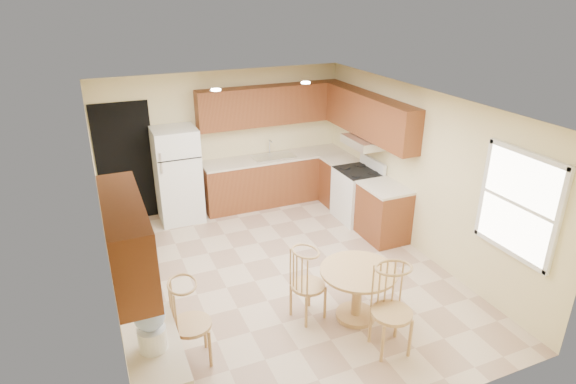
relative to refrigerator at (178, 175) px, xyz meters
name	(u,v)px	position (x,y,z in m)	size (l,w,h in m)	color
floor	(282,275)	(0.95, -2.40, -0.83)	(5.50, 5.50, 0.00)	#C4AA8E
ceiling	(281,103)	(0.95, -2.40, 1.67)	(4.50, 5.50, 0.02)	white
wall_back	(224,140)	(0.95, 0.35, 0.42)	(4.50, 0.02, 2.50)	beige
wall_front	(403,313)	(0.95, -5.15, 0.42)	(4.50, 0.02, 2.50)	beige
wall_left	(104,226)	(-1.30, -2.40, 0.42)	(0.02, 5.50, 2.50)	beige
wall_right	(419,172)	(3.20, -2.40, 0.42)	(0.02, 5.50, 2.50)	beige
doorway	(126,163)	(-0.80, 0.34, 0.22)	(0.90, 0.02, 2.10)	black
base_cab_back	(275,180)	(1.83, 0.05, -0.40)	(2.75, 0.60, 0.87)	brown
counter_back	(275,157)	(1.83, 0.05, 0.06)	(2.75, 0.63, 0.04)	beige
base_cab_right_a	(340,182)	(2.90, -0.54, -0.40)	(0.60, 0.59, 0.87)	brown
counter_right_a	(341,160)	(2.90, -0.54, 0.06)	(0.63, 0.59, 0.04)	beige
base_cab_right_b	(383,213)	(2.90, -2.00, -0.40)	(0.60, 0.80, 0.87)	brown
counter_right_b	(385,188)	(2.90, -2.00, 0.06)	(0.63, 0.80, 0.04)	beige
upper_cab_back	(272,105)	(1.83, 0.19, 1.02)	(2.75, 0.33, 0.70)	brown
upper_cab_right	(369,116)	(3.04, -1.19, 1.02)	(0.33, 2.42, 0.70)	brown
upper_cab_left	(127,238)	(-1.13, -4.00, 1.02)	(0.33, 1.40, 0.70)	brown
sink	(274,156)	(1.80, 0.05, 0.08)	(0.78, 0.44, 0.01)	silver
range_hood	(364,142)	(2.95, -1.22, 0.59)	(0.50, 0.76, 0.14)	silver
desk_pedestal	(151,352)	(-1.05, -3.72, -0.47)	(0.48, 0.42, 0.72)	brown
desk_top	(153,345)	(-1.05, -4.10, -0.08)	(0.50, 1.20, 0.04)	beige
window	(519,204)	(3.18, -4.25, 0.67)	(0.06, 1.12, 1.30)	white
can_light_a	(216,90)	(0.45, -1.20, 1.65)	(0.14, 0.14, 0.02)	white
can_light_b	(306,83)	(1.85, -1.20, 1.65)	(0.14, 0.14, 0.02)	white
refrigerator	(178,175)	(0.00, 0.00, 0.00)	(0.73, 0.71, 1.66)	white
stove	(357,194)	(2.88, -1.22, -0.36)	(0.65, 0.76, 1.09)	white
dining_table	(357,287)	(1.44, -3.65, -0.38)	(0.93, 0.93, 0.69)	tan
chair_table_a	(312,281)	(0.89, -3.49, -0.25)	(0.42, 0.55, 0.96)	tan
chair_table_b	(398,308)	(1.49, -4.40, -0.19)	(0.46, 0.47, 1.05)	tan
chair_desk	(192,320)	(-0.60, -3.70, -0.22)	(0.44, 0.57, 1.01)	tan
water_crock	(151,325)	(-1.05, -4.16, 0.20)	(0.28, 0.28, 0.58)	white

